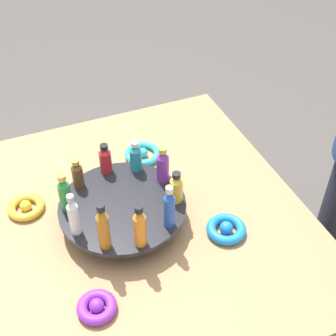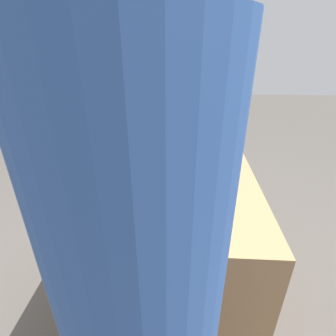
{
  "view_description": "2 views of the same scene",
  "coord_description": "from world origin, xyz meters",
  "views": [
    {
      "loc": [
        -0.2,
        -0.79,
        1.62
      ],
      "look_at": [
        0.12,
        -0.0,
        0.87
      ],
      "focal_mm": 50.0,
      "sensor_mm": 36.0,
      "label": 1
    },
    {
      "loc": [
        1.13,
        0.06,
        1.42
      ],
      "look_at": [
        0.02,
        -0.0,
        0.85
      ],
      "focal_mm": 28.0,
      "sensor_mm": 36.0,
      "label": 2
    }
  ],
  "objects": [
    {
      "name": "ground_plane",
      "position": [
        0.0,
        0.0,
        0.0
      ],
      "size": [
        12.0,
        12.0,
        0.0
      ],
      "primitive_type": "plane",
      "color": "#4C4742"
    },
    {
      "name": "bottle_green",
      "position": [
        -0.13,
        0.04,
        0.84
      ],
      "size": [
        0.03,
        0.03,
        0.11
      ],
      "color": "#288438",
      "rests_on": "display_stand"
    },
    {
      "name": "ribbon_bow_teal",
      "position": [
        0.13,
        0.22,
        0.74
      ],
      "size": [
        0.11,
        0.11,
        0.03
      ],
      "color": "#2DB7CC",
      "rests_on": "party_table"
    },
    {
      "name": "bottle_brown",
      "position": [
        -0.08,
        0.11,
        0.83
      ],
      "size": [
        0.03,
        0.03,
        0.08
      ],
      "color": "brown",
      "rests_on": "display_stand"
    },
    {
      "name": "party_table",
      "position": [
        0.0,
        0.0,
        0.36
      ],
      "size": [
        0.93,
        0.93,
        0.73
      ],
      "color": "#9E754C",
      "rests_on": "ground_plane"
    },
    {
      "name": "bottle_clear",
      "position": [
        -0.13,
        -0.04,
        0.84
      ],
      "size": [
        0.03,
        0.03,
        0.12
      ],
      "color": "silver",
      "rests_on": "display_stand"
    },
    {
      "name": "bottle_purple",
      "position": [
        0.13,
        0.04,
        0.84
      ],
      "size": [
        0.03,
        0.03,
        0.11
      ],
      "color": "#702D93",
      "rests_on": "display_stand"
    },
    {
      "name": "ribbon_bow_blue",
      "position": [
        0.22,
        -0.13,
        0.74
      ],
      "size": [
        0.1,
        0.1,
        0.03
      ],
      "color": "blue",
      "rests_on": "party_table"
    },
    {
      "name": "display_stand",
      "position": [
        0.0,
        0.0,
        0.77
      ],
      "size": [
        0.32,
        0.32,
        0.06
      ],
      "color": "black",
      "rests_on": "party_table"
    },
    {
      "name": "bottle_blue",
      "position": [
        0.08,
        -0.11,
        0.85
      ],
      "size": [
        0.03,
        0.03,
        0.12
      ],
      "color": "#234CAD",
      "rests_on": "display_stand"
    },
    {
      "name": "bottle_orange",
      "position": [
        0.0,
        -0.13,
        0.85
      ],
      "size": [
        0.03,
        0.03,
        0.12
      ],
      "color": "orange",
      "rests_on": "display_stand"
    },
    {
      "name": "ribbon_bow_gold",
      "position": [
        -0.22,
        0.13,
        0.74
      ],
      "size": [
        0.1,
        0.1,
        0.03
      ],
      "color": "gold",
      "rests_on": "party_table"
    },
    {
      "name": "bottle_gold",
      "position": [
        0.13,
        -0.04,
        0.83
      ],
      "size": [
        0.03,
        0.03,
        0.09
      ],
      "color": "gold",
      "rests_on": "display_stand"
    },
    {
      "name": "bottle_teal",
      "position": [
        0.08,
        0.11,
        0.83
      ],
      "size": [
        0.03,
        0.03,
        0.09
      ],
      "color": "teal",
      "rests_on": "display_stand"
    },
    {
      "name": "ribbon_bow_purple",
      "position": [
        -0.13,
        -0.22,
        0.74
      ],
      "size": [
        0.09,
        0.09,
        0.03
      ],
      "color": "purple",
      "rests_on": "party_table"
    },
    {
      "name": "bottle_red",
      "position": [
        -0.0,
        0.13,
        0.83
      ],
      "size": [
        0.03,
        0.03,
        0.09
      ],
      "color": "#B21E23",
      "rests_on": "display_stand"
    },
    {
      "name": "bottle_amber",
      "position": [
        -0.08,
        -0.11,
        0.85
      ],
      "size": [
        0.03,
        0.03,
        0.13
      ],
      "color": "#AD6B19",
      "rests_on": "display_stand"
    }
  ]
}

